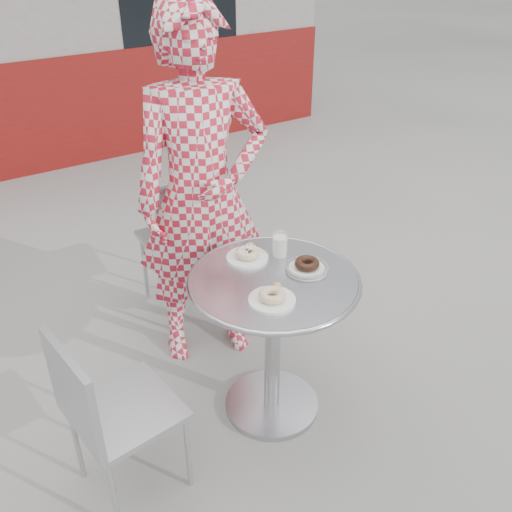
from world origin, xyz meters
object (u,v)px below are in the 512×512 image
chair_far (185,267)px  bistro_table (273,313)px  plate_near (272,297)px  milk_cup (280,245)px  plate_far (247,255)px  plate_checker (307,266)px  chair_left (128,441)px  seated_person (202,196)px

chair_far → bistro_table: bearing=90.2°
chair_far → plate_near: (-0.14, -1.11, 0.49)m
plate_near → milk_cup: size_ratio=1.67×
milk_cup → bistro_table: bearing=-132.1°
plate_far → plate_checker: 0.27m
chair_far → plate_far: (-0.05, -0.78, 0.49)m
chair_far → plate_near: bearing=85.5°
chair_far → plate_near: size_ratio=4.75×
chair_left → plate_checker: (0.89, 0.02, 0.52)m
chair_far → seated_person: (-0.06, -0.38, 0.63)m
chair_far → chair_left: chair_far is taller
plate_far → milk_cup: milk_cup is taller
chair_left → plate_far: 0.93m
plate_checker → milk_cup: size_ratio=1.66×
plate_far → chair_left: bearing=-161.9°
milk_cup → plate_near: bearing=-129.9°
seated_person → plate_near: (-0.08, -0.72, -0.13)m
plate_checker → milk_cup: milk_cup is taller
milk_cup → plate_far: bearing=157.2°
seated_person → plate_checker: (0.17, -0.61, -0.14)m
chair_far → chair_left: bearing=55.3°
plate_far → milk_cup: 0.15m
chair_far → milk_cup: size_ratio=7.95×
chair_left → seated_person: bearing=-55.3°
seated_person → milk_cup: seated_person is taller
chair_left → milk_cup: milk_cup is taller
chair_far → seated_person: size_ratio=0.50×
bistro_table → chair_left: (-0.73, -0.04, -0.32)m
plate_far → plate_near: (-0.09, -0.33, -0.00)m
plate_near → seated_person: bearing=83.5°
plate_far → plate_checker: bearing=-52.8°
bistro_table → plate_near: plate_near is taller
plate_far → plate_near: same height
seated_person → plate_near: bearing=-82.0°
plate_checker → milk_cup: bearing=100.5°
bistro_table → plate_near: size_ratio=3.97×
plate_near → plate_checker: plate_near is taller
bistro_table → chair_far: chair_far is taller
plate_far → milk_cup: bearing=-22.8°
seated_person → bistro_table: bearing=-73.9°
seated_person → plate_far: 0.42m
seated_person → plate_checker: bearing=-59.5°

